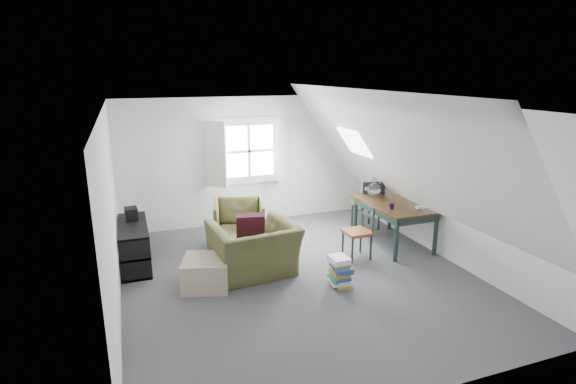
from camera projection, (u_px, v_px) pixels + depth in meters
name	position (u px, v px, depth m)	size (l,w,h in m)	color
floor	(299.00, 277.00, 6.68)	(5.50, 5.50, 0.00)	#48484D
ceiling	(300.00, 107.00, 6.03)	(5.50, 5.50, 0.00)	white
wall_back	(249.00, 161.00, 8.85)	(5.00, 5.00, 0.00)	silver
wall_front	(417.00, 277.00, 3.87)	(5.00, 5.00, 0.00)	silver
wall_left	(111.00, 215.00, 5.53)	(5.50, 5.50, 0.00)	silver
wall_right	(445.00, 182.00, 7.19)	(5.50, 5.50, 0.00)	silver
slope_left	(187.00, 168.00, 5.71)	(5.50, 5.50, 0.00)	white
slope_right	(396.00, 153.00, 6.74)	(5.50, 5.50, 0.00)	white
dormer_window	(249.00, 151.00, 8.73)	(1.71, 0.35, 1.30)	white
skylight	(354.00, 142.00, 7.92)	(0.55, 0.75, 0.04)	white
armchair_near	(254.00, 273.00, 6.81)	(1.21, 1.05, 0.78)	#464725
armchair_far	(240.00, 244.00, 7.96)	(0.85, 0.87, 0.80)	#464725
throw_pillow	(250.00, 226.00, 6.76)	(0.42, 0.12, 0.42)	#3B101D
ottoman	(206.00, 272.00, 6.34)	(0.63, 0.63, 0.42)	tan
dining_table	(394.00, 208.00, 7.80)	(0.91, 1.52, 0.76)	black
demijohn	(374.00, 189.00, 8.09)	(0.24, 0.24, 0.34)	silver
vase_twigs	(383.00, 186.00, 8.26)	(0.09, 0.10, 0.69)	black
cup	(391.00, 209.00, 7.42)	(0.09, 0.09, 0.08)	black
paper_box	(420.00, 207.00, 7.43)	(0.12, 0.08, 0.04)	white
dining_chair_far	(367.00, 203.00, 8.60)	(0.46, 0.46, 0.98)	brown
dining_chair_near	(359.00, 231.00, 7.27)	(0.41, 0.41, 0.88)	brown
media_shelf	(134.00, 248.00, 7.00)	(0.43, 1.30, 0.67)	black
electronics_box	(131.00, 214.00, 7.15)	(0.19, 0.26, 0.21)	black
magazine_stack	(340.00, 271.00, 6.37)	(0.32, 0.38, 0.43)	#B29933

